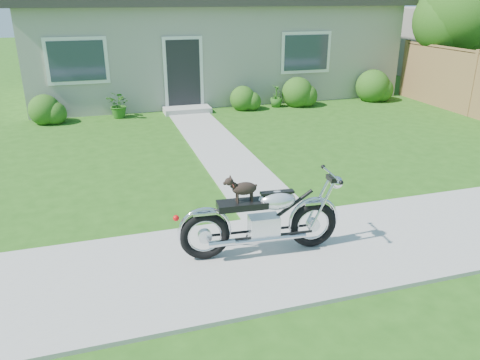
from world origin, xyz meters
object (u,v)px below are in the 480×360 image
house (208,30)px  potted_plant_left (119,105)px  fence (473,84)px  tree_near (469,14)px  potted_plant_right (276,96)px  motorcycle_with_dog (264,219)px

house → potted_plant_left: (-3.48, -3.44, -1.77)m
fence → tree_near: size_ratio=1.54×
tree_near → potted_plant_left: bearing=176.0°
potted_plant_left → fence: bearing=-16.0°
tree_near → potted_plant_right: (-6.21, 0.77, -2.41)m
potted_plant_left → potted_plant_right: (4.84, 0.00, -0.04)m
house → fence: 8.96m
potted_plant_left → motorcycle_with_dog: size_ratio=0.35×
fence → potted_plant_right: fence is taller
fence → tree_near: tree_near is taller
potted_plant_right → tree_near: bearing=-7.1°
potted_plant_left → potted_plant_right: potted_plant_left is taller
house → fence: bearing=-44.7°
fence → tree_near: bearing=58.1°
potted_plant_right → fence: bearing=-29.5°
house → potted_plant_right: (1.36, -3.44, -1.81)m
house → tree_near: 8.68m
house → potted_plant_right: 4.12m
potted_plant_right → motorcycle_with_dog: size_ratio=0.31×
fence → potted_plant_left: size_ratio=8.59×
potted_plant_right → house: bearing=111.6°
house → potted_plant_left: bearing=-135.3°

